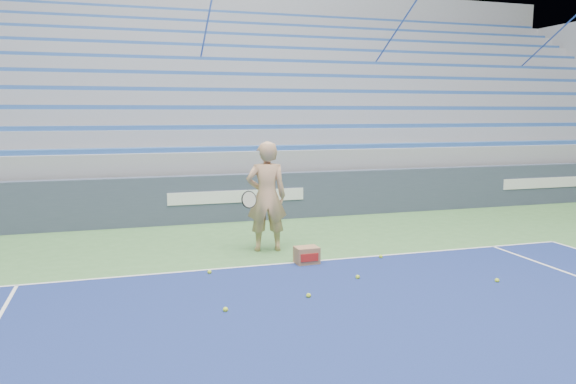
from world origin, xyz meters
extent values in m
cube|color=white|center=(0.00, 11.88, 0.01)|extent=(10.97, 0.05, 0.00)
cube|color=#394256|center=(0.00, 15.88, 0.55)|extent=(30.00, 0.30, 1.10)
cube|color=white|center=(0.00, 15.72, 0.60)|extent=(3.20, 0.02, 0.28)
cube|color=white|center=(9.00, 15.72, 0.60)|extent=(3.40, 0.02, 0.28)
cube|color=gray|center=(0.00, 20.43, 0.55)|extent=(30.00, 8.50, 1.10)
cube|color=gray|center=(0.00, 20.43, 1.35)|extent=(30.00, 8.50, 0.50)
cube|color=#2C559F|center=(0.00, 16.56, 1.66)|extent=(29.60, 0.42, 0.11)
cube|color=gray|center=(0.00, 20.86, 1.85)|extent=(30.00, 7.65, 0.50)
cube|color=#2C559F|center=(0.00, 17.41, 2.16)|extent=(29.60, 0.42, 0.11)
cube|color=gray|center=(0.00, 21.28, 2.35)|extent=(30.00, 6.80, 0.50)
cube|color=#2C559F|center=(0.00, 18.26, 2.66)|extent=(29.60, 0.42, 0.11)
cube|color=gray|center=(0.00, 21.71, 2.85)|extent=(30.00, 5.95, 0.50)
cube|color=#2C559F|center=(0.00, 19.11, 3.16)|extent=(29.60, 0.42, 0.11)
cube|color=gray|center=(0.00, 22.13, 3.35)|extent=(30.00, 5.10, 0.50)
cube|color=#2C559F|center=(0.00, 19.96, 3.66)|extent=(29.60, 0.42, 0.11)
cube|color=gray|center=(0.00, 22.56, 3.85)|extent=(30.00, 4.25, 0.50)
cube|color=#2C559F|center=(0.00, 20.81, 4.15)|extent=(29.60, 0.42, 0.11)
cube|color=gray|center=(0.00, 22.98, 4.35)|extent=(30.00, 3.40, 0.50)
cube|color=#2C559F|center=(0.00, 21.66, 4.65)|extent=(29.60, 0.42, 0.11)
cube|color=gray|center=(0.00, 23.41, 4.85)|extent=(30.00, 2.55, 0.50)
cube|color=#2C559F|center=(0.00, 22.51, 5.15)|extent=(29.60, 0.42, 0.11)
cube|color=gray|center=(0.00, 23.84, 5.35)|extent=(30.00, 1.70, 0.50)
cube|color=#2C559F|center=(0.00, 23.36, 5.65)|extent=(29.60, 0.42, 0.11)
cube|color=gray|center=(0.00, 24.26, 5.85)|extent=(30.00, 0.85, 0.50)
cube|color=#2C559F|center=(0.00, 24.21, 6.15)|extent=(29.60, 0.42, 0.11)
cube|color=gray|center=(0.00, 24.98, 3.65)|extent=(31.00, 0.40, 7.30)
cylinder|color=#2F51A5|center=(0.00, 20.43, 4.60)|extent=(0.05, 8.53, 5.04)
cylinder|color=#2F51A5|center=(6.00, 20.43, 4.60)|extent=(0.05, 8.53, 5.04)
cylinder|color=#2F51A5|center=(12.00, 20.43, 4.60)|extent=(0.05, 8.53, 5.04)
imported|color=tan|center=(-0.05, 12.90, 1.01)|extent=(0.80, 0.58, 2.01)
cylinder|color=black|center=(-0.40, 12.65, 0.95)|extent=(0.12, 0.27, 0.08)
cylinder|color=beige|center=(-0.50, 12.37, 1.05)|extent=(0.29, 0.16, 0.28)
torus|color=black|center=(-0.50, 12.37, 1.05)|extent=(0.31, 0.18, 0.30)
cube|color=#936947|center=(0.35, 11.80, 0.15)|extent=(0.40, 0.31, 0.29)
cube|color=#B21E19|center=(0.35, 11.65, 0.15)|extent=(0.31, 0.03, 0.13)
sphere|color=#C5E82F|center=(0.82, 10.74, 0.03)|extent=(0.07, 0.07, 0.07)
sphere|color=#C5E82F|center=(2.74, 9.97, 0.03)|extent=(0.07, 0.07, 0.07)
sphere|color=#C5E82F|center=(-0.19, 10.13, 0.03)|extent=(0.07, 0.07, 0.07)
sphere|color=#C5E82F|center=(-1.31, 11.67, 0.03)|extent=(0.07, 0.07, 0.07)
sphere|color=#C5E82F|center=(0.55, 12.09, 0.03)|extent=(0.07, 0.07, 0.07)
sphere|color=#C5E82F|center=(-1.38, 9.92, 0.03)|extent=(0.07, 0.07, 0.07)
sphere|color=#C5E82F|center=(1.71, 11.75, 0.03)|extent=(0.07, 0.07, 0.07)
camera|label=1|loc=(-2.63, 3.11, 2.53)|focal=35.00mm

